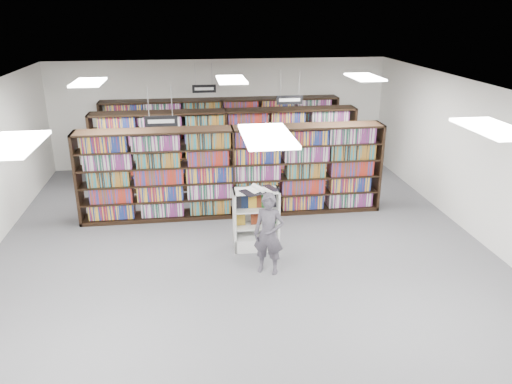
{
  "coord_description": "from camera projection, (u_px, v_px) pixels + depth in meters",
  "views": [
    {
      "loc": [
        -0.94,
        -8.93,
        4.68
      ],
      "look_at": [
        0.34,
        0.5,
        1.1
      ],
      "focal_mm": 35.0,
      "sensor_mm": 36.0,
      "label": 1
    }
  ],
  "objects": [
    {
      "name": "troffer_front_left",
      "position": [
        12.0,
        145.0,
        5.77
      ],
      "size": [
        0.6,
        1.2,
        0.04
      ],
      "primitive_type": "cube",
      "color": "white",
      "rests_on": "ceiling"
    },
    {
      "name": "troffer_front_center",
      "position": [
        267.0,
        136.0,
        6.15
      ],
      "size": [
        0.6,
        1.2,
        0.04
      ],
      "primitive_type": "cube",
      "color": "white",
      "rests_on": "ceiling"
    },
    {
      "name": "troffer_back_left",
      "position": [
        88.0,
        82.0,
        10.41
      ],
      "size": [
        0.6,
        1.2,
        0.04
      ],
      "primitive_type": "cube",
      "color": "white",
      "rests_on": "ceiling"
    },
    {
      "name": "aisle_sign_center",
      "position": [
        204.0,
        88.0,
        13.73
      ],
      "size": [
        0.65,
        0.02,
        0.8
      ],
      "color": "#B2B2B7",
      "rests_on": "ceiling"
    },
    {
      "name": "endcap_display",
      "position": [
        256.0,
        227.0,
        10.11
      ],
      "size": [
        0.91,
        0.46,
        1.27
      ],
      "rotation": [
        0.0,
        0.0,
        -0.01
      ],
      "color": "silver",
      "rests_on": "floor"
    },
    {
      "name": "troffer_back_right",
      "position": [
        365.0,
        77.0,
        11.17
      ],
      "size": [
        0.6,
        1.2,
        0.04
      ],
      "primitive_type": "cube",
      "color": "white",
      "rests_on": "ceiling"
    },
    {
      "name": "open_book",
      "position": [
        259.0,
        190.0,
        9.71
      ],
      "size": [
        0.81,
        0.66,
        0.13
      ],
      "rotation": [
        0.0,
        0.0,
        0.42
      ],
      "color": "black",
      "rests_on": "endcap_display"
    },
    {
      "name": "bookshelf_row_far",
      "position": [
        222.0,
        134.0,
        14.96
      ],
      "size": [
        7.0,
        0.6,
        2.1
      ],
      "color": "black",
      "rests_on": "floor"
    },
    {
      "name": "wall_right",
      "position": [
        487.0,
        167.0,
        10.11
      ],
      "size": [
        0.1,
        12.0,
        3.2
      ],
      "primitive_type": "cube",
      "color": "white",
      "rests_on": "ground"
    },
    {
      "name": "wall_back",
      "position": [
        221.0,
        114.0,
        15.05
      ],
      "size": [
        10.0,
        0.1,
        3.2
      ],
      "primitive_type": "cube",
      "color": "white",
      "rests_on": "ground"
    },
    {
      "name": "aisle_sign_left",
      "position": [
        161.0,
        120.0,
        9.89
      ],
      "size": [
        0.65,
        0.02,
        0.8
      ],
      "color": "#B2B2B7",
      "rests_on": "ceiling"
    },
    {
      "name": "troffer_front_right",
      "position": [
        493.0,
        128.0,
        6.53
      ],
      "size": [
        0.6,
        1.2,
        0.04
      ],
      "primitive_type": "cube",
      "color": "white",
      "rests_on": "ceiling"
    },
    {
      "name": "troffer_back_center",
      "position": [
        231.0,
        80.0,
        10.79
      ],
      "size": [
        0.6,
        1.2,
        0.04
      ],
      "primitive_type": "cube",
      "color": "white",
      "rests_on": "ceiling"
    },
    {
      "name": "bookshelf_row_near",
      "position": [
        233.0,
        172.0,
        11.53
      ],
      "size": [
        7.0,
        0.6,
        2.1
      ],
      "color": "black",
      "rests_on": "floor"
    },
    {
      "name": "floor",
      "position": [
        243.0,
        252.0,
        10.05
      ],
      "size": [
        12.0,
        12.0,
        0.0
      ],
      "primitive_type": "plane",
      "color": "#4A4B4F",
      "rests_on": "ground"
    },
    {
      "name": "ceiling",
      "position": [
        241.0,
        93.0,
        8.92
      ],
      "size": [
        10.0,
        12.0,
        0.1
      ],
      "primitive_type": "cube",
      "color": "white",
      "rests_on": "wall_back"
    },
    {
      "name": "shopper",
      "position": [
        269.0,
        234.0,
        9.06
      ],
      "size": [
        0.67,
        0.57,
        1.55
      ],
      "primitive_type": "imported",
      "rotation": [
        0.0,
        0.0,
        -0.41
      ],
      "color": "#4F4A54",
      "rests_on": "floor"
    },
    {
      "name": "aisle_sign_right",
      "position": [
        290.0,
        99.0,
        12.13
      ],
      "size": [
        0.65,
        0.02,
        0.8
      ],
      "color": "#B2B2B7",
      "rests_on": "ceiling"
    },
    {
      "name": "bookshelf_row_mid",
      "position": [
        226.0,
        149.0,
        13.39
      ],
      "size": [
        7.0,
        0.6,
        2.1
      ],
      "color": "black",
      "rests_on": "floor"
    }
  ]
}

